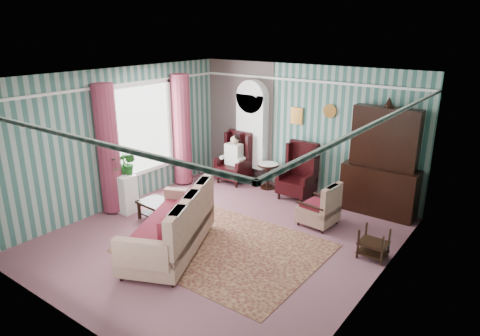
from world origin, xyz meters
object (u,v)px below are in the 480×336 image
Objects in this scene: seated_woman at (234,159)px; sofa at (169,226)px; bookcase at (252,137)px; nest_table at (374,243)px; plant_stand at (123,193)px; wingback_left at (234,158)px; coffee_table at (159,211)px; wingback_right at (297,172)px; dresser_hutch at (382,159)px; floral_armchair at (319,201)px; round_side_table at (268,176)px.

sofa is (1.20, -3.41, -0.12)m from seated_woman.
bookcase is 4.37m from nest_table.
plant_stand is 2.11m from sofa.
wingback_left is 2.69m from coffee_table.
wingback_left is at bearing 159.15° from nest_table.
coffee_table is at bearing -121.43° from wingback_right.
wingback_right is at bearing -171.23° from dresser_hutch.
nest_table is (2.32, -1.55, -0.35)m from wingback_right.
seated_woman reaches higher than floral_armchair.
sofa is at bearing -70.59° from wingback_left.
floral_armchair is at bearing -28.11° from bookcase.
bookcase reaches higher than floral_armchair.
sofa reaches higher than coffee_table.
wingback_right is at bearing 58.57° from coffee_table.
wingback_right is 2.31× the size of nest_table.
coffee_table is (0.13, -2.65, -0.40)m from seated_woman.
dresser_hutch reaches higher than seated_woman.
plant_stand is 0.36× the size of sofa.
floral_armchair is (2.76, -0.95, -0.10)m from seated_woman.
floral_armchair reaches higher than coffee_table.
seated_woman is at bearing 159.15° from nest_table.
wingback_left is at bearing -175.59° from dresser_hutch.
floral_armchair is 1.17× the size of coffee_table.
plant_stand is at bearing -144.92° from dresser_hutch.
bookcase is 1.01× the size of sofa.
plant_stand reaches higher than coffee_table.
seated_woman reaches higher than nest_table.
nest_table is 0.68× the size of plant_stand.
bookcase is at bearing 71.51° from plant_stand.
floral_armchair is (2.76, -0.95, -0.14)m from wingback_left.
wingback_left is 1.00× the size of wingback_right.
dresser_hutch is 3.56m from seated_woman.
bookcase is 1.79× the size of wingback_left.
seated_woman is 1.47× the size of plant_stand.
round_side_table is 3.60m from nest_table.
bookcase is 0.70m from seated_woman.
dresser_hutch is (3.25, -0.12, 0.06)m from bookcase.
seated_woman is at bearing 75.79° from floral_armchair.
bookcase is 0.68m from wingback_left.
dresser_hutch reaches higher than round_side_table.
wingback_left is 2.87m from plant_stand.
round_side_table is (0.90, 0.15, -0.33)m from wingback_left.
sofa reaches higher than nest_table.
bookcase reaches higher than nest_table.
round_side_table is 3.36m from plant_stand.
dresser_hutch is at bearing -56.45° from sofa.
wingback_right reaches higher than seated_woman.
bookcase is at bearing 165.43° from wingback_right.
wingback_left is 2.08× the size of round_side_table.
plant_stand is (-1.70, -2.90, 0.10)m from round_side_table.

